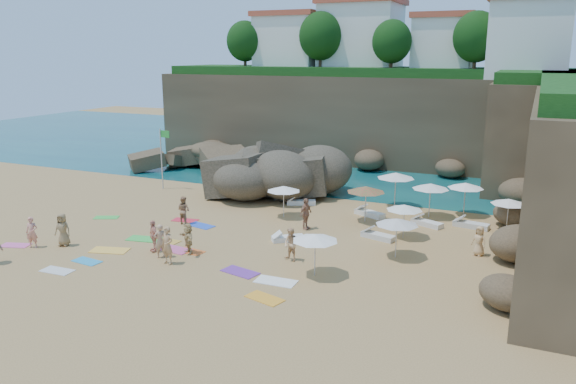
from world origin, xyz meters
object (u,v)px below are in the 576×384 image
at_px(flag_pole, 163,151).
at_px(parasol_0, 293,171).
at_px(parasol_1, 284,189).
at_px(lounger_0, 301,202).
at_px(rock_outcrop, 264,196).
at_px(person_stand_6, 160,241).
at_px(person_stand_0, 32,232).
at_px(parasol_2, 466,185).
at_px(person_stand_4, 479,241).
at_px(person_stand_3, 306,214).
at_px(person_stand_1, 184,210).
at_px(person_stand_5, 283,191).
at_px(person_stand_2, 282,187).

height_order(flag_pole, parasol_0, flag_pole).
xyz_separation_m(parasol_1, lounger_0, (-0.13, 3.20, -1.69)).
relative_size(rock_outcrop, person_stand_6, 5.08).
bearing_deg(person_stand_0, parasol_2, 13.26).
distance_m(parasol_0, person_stand_4, 14.72).
bearing_deg(parasol_2, rock_outcrop, -177.03).
xyz_separation_m(person_stand_3, person_stand_6, (-4.97, -7.31, -0.07)).
height_order(parasol_2, person_stand_1, parasol_2).
xyz_separation_m(flag_pole, person_stand_3, (13.64, -4.95, -1.99)).
height_order(parasol_1, person_stand_5, parasol_1).
relative_size(person_stand_1, person_stand_6, 0.98).
distance_m(person_stand_4, person_stand_6, 16.23).
relative_size(flag_pole, person_stand_4, 2.94).
xyz_separation_m(rock_outcrop, person_stand_0, (-6.28, -14.96, 0.84)).
bearing_deg(person_stand_3, parasol_2, -37.54).
bearing_deg(lounger_0, person_stand_2, 129.33).
relative_size(parasol_1, person_stand_6, 1.22).
distance_m(parasol_1, person_stand_3, 3.01).
distance_m(flag_pole, lounger_0, 11.61).
distance_m(person_stand_1, person_stand_5, 7.69).
height_order(lounger_0, person_stand_6, person_stand_6).
height_order(rock_outcrop, person_stand_4, rock_outcrop).
distance_m(rock_outcrop, parasol_0, 3.14).
distance_m(flag_pole, parasol_0, 10.30).
relative_size(rock_outcrop, person_stand_0, 5.24).
bearing_deg(parasol_2, flag_pole, -175.12).
bearing_deg(parasol_0, lounger_0, -41.91).
bearing_deg(rock_outcrop, flag_pole, -171.78).
distance_m(lounger_0, person_stand_6, 12.60).
relative_size(person_stand_1, person_stand_2, 1.05).
xyz_separation_m(person_stand_1, person_stand_6, (2.17, -5.28, 0.01)).
relative_size(lounger_0, person_stand_5, 1.17).
relative_size(parasol_0, person_stand_0, 1.40).
xyz_separation_m(flag_pole, person_stand_0, (1.57, -13.82, -2.08)).
distance_m(flag_pole, person_stand_0, 14.07).
relative_size(person_stand_2, person_stand_6, 0.94).
height_order(person_stand_2, person_stand_3, person_stand_3).
bearing_deg(parasol_1, lounger_0, 92.26).
relative_size(rock_outcrop, person_stand_2, 5.42).
bearing_deg(person_stand_4, lounger_0, -177.26).
bearing_deg(flag_pole, parasol_2, 4.88).
bearing_deg(parasol_0, person_stand_2, 175.15).
bearing_deg(person_stand_5, person_stand_4, -19.03).
bearing_deg(person_stand_3, person_stand_4, -80.33).
bearing_deg(person_stand_2, person_stand_5, 163.99).
relative_size(parasol_1, person_stand_1, 1.24).
bearing_deg(person_stand_4, person_stand_3, -155.76).
xyz_separation_m(rock_outcrop, person_stand_4, (15.53, -6.57, 0.78)).
distance_m(person_stand_2, person_stand_6, 13.35).
xyz_separation_m(parasol_0, lounger_0, (1.06, -0.95, -1.91)).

